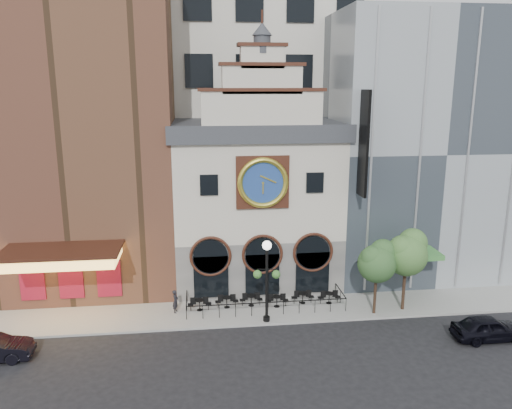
{
  "coord_description": "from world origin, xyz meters",
  "views": [
    {
      "loc": [
        -4.35,
        -28.75,
        14.91
      ],
      "look_at": [
        -0.2,
        6.0,
        6.52
      ],
      "focal_mm": 35.0,
      "sensor_mm": 36.0,
      "label": 1
    }
  ],
  "objects_px": {
    "pedestrian": "(176,301)",
    "car_right": "(489,328)",
    "tree_right": "(407,252)",
    "bistro_0": "(200,304)",
    "bistro_2": "(251,299)",
    "lamppost": "(267,272)",
    "bistro_1": "(227,301)",
    "tree_left": "(377,261)",
    "bistro_3": "(277,300)",
    "bistro_4": "(303,297)",
    "bistro_5": "(329,297)"
  },
  "relations": [
    {
      "from": "bistro_0",
      "to": "bistro_3",
      "type": "xyz_separation_m",
      "value": [
        5.25,
        -0.06,
        0.0
      ]
    },
    {
      "from": "bistro_5",
      "to": "tree_right",
      "type": "height_order",
      "value": "tree_right"
    },
    {
      "from": "bistro_5",
      "to": "lamppost",
      "type": "distance_m",
      "value": 5.89
    },
    {
      "from": "pedestrian",
      "to": "car_right",
      "type": "bearing_deg",
      "value": -93.46
    },
    {
      "from": "bistro_3",
      "to": "car_right",
      "type": "bearing_deg",
      "value": -25.48
    },
    {
      "from": "bistro_0",
      "to": "bistro_2",
      "type": "bearing_deg",
      "value": 5.02
    },
    {
      "from": "bistro_0",
      "to": "lamppost",
      "type": "relative_size",
      "value": 0.29
    },
    {
      "from": "bistro_1",
      "to": "bistro_3",
      "type": "xyz_separation_m",
      "value": [
        3.41,
        -0.28,
        0.0
      ]
    },
    {
      "from": "bistro_5",
      "to": "tree_left",
      "type": "xyz_separation_m",
      "value": [
        2.63,
        -1.8,
        3.21
      ]
    },
    {
      "from": "tree_left",
      "to": "pedestrian",
      "type": "bearing_deg",
      "value": 172.86
    },
    {
      "from": "bistro_4",
      "to": "bistro_5",
      "type": "relative_size",
      "value": 1.0
    },
    {
      "from": "lamppost",
      "to": "bistro_2",
      "type": "bearing_deg",
      "value": 114.54
    },
    {
      "from": "pedestrian",
      "to": "tree_right",
      "type": "bearing_deg",
      "value": -81.46
    },
    {
      "from": "car_right",
      "to": "bistro_5",
      "type": "bearing_deg",
      "value": 54.58
    },
    {
      "from": "bistro_0",
      "to": "bistro_5",
      "type": "distance_m",
      "value": 8.94
    },
    {
      "from": "bistro_1",
      "to": "tree_left",
      "type": "bearing_deg",
      "value": -11.39
    },
    {
      "from": "bistro_4",
      "to": "tree_right",
      "type": "distance_m",
      "value": 7.68
    },
    {
      "from": "bistro_2",
      "to": "bistro_4",
      "type": "relative_size",
      "value": 1.0
    },
    {
      "from": "car_right",
      "to": "tree_left",
      "type": "xyz_separation_m",
      "value": [
        -5.64,
        4.02,
        3.07
      ]
    },
    {
      "from": "bistro_5",
      "to": "pedestrian",
      "type": "xyz_separation_m",
      "value": [
        -10.52,
        -0.15,
        0.32
      ]
    },
    {
      "from": "lamppost",
      "to": "bistro_1",
      "type": "bearing_deg",
      "value": 143.88
    },
    {
      "from": "tree_right",
      "to": "pedestrian",
      "type": "bearing_deg",
      "value": 175.22
    },
    {
      "from": "bistro_2",
      "to": "pedestrian",
      "type": "xyz_separation_m",
      "value": [
        -5.1,
        -0.4,
        0.32
      ]
    },
    {
      "from": "pedestrian",
      "to": "tree_right",
      "type": "distance_m",
      "value": 15.68
    },
    {
      "from": "bistro_5",
      "to": "pedestrian",
      "type": "height_order",
      "value": "pedestrian"
    },
    {
      "from": "bistro_1",
      "to": "bistro_3",
      "type": "height_order",
      "value": "same"
    },
    {
      "from": "bistro_3",
      "to": "car_right",
      "type": "xyz_separation_m",
      "value": [
        11.96,
        -5.7,
        0.13
      ]
    },
    {
      "from": "bistro_2",
      "to": "tree_left",
      "type": "relative_size",
      "value": 0.32
    },
    {
      "from": "bistro_4",
      "to": "lamppost",
      "type": "xyz_separation_m",
      "value": [
        -2.87,
        -2.37,
        2.87
      ]
    },
    {
      "from": "lamppost",
      "to": "tree_right",
      "type": "relative_size",
      "value": 0.97
    },
    {
      "from": "bistro_0",
      "to": "tree_right",
      "type": "height_order",
      "value": "tree_right"
    },
    {
      "from": "tree_right",
      "to": "bistro_0",
      "type": "bearing_deg",
      "value": 174.29
    },
    {
      "from": "bistro_5",
      "to": "tree_right",
      "type": "bearing_deg",
      "value": -16.7
    },
    {
      "from": "bistro_0",
      "to": "tree_right",
      "type": "xyz_separation_m",
      "value": [
        13.71,
        -1.37,
        3.6
      ]
    },
    {
      "from": "bistro_0",
      "to": "bistro_3",
      "type": "relative_size",
      "value": 1.0
    },
    {
      "from": "bistro_3",
      "to": "bistro_4",
      "type": "relative_size",
      "value": 1.0
    },
    {
      "from": "bistro_1",
      "to": "tree_left",
      "type": "height_order",
      "value": "tree_left"
    },
    {
      "from": "car_right",
      "to": "lamppost",
      "type": "relative_size",
      "value": 0.82
    },
    {
      "from": "car_right",
      "to": "tree_right",
      "type": "bearing_deg",
      "value": 38.33
    },
    {
      "from": "bistro_2",
      "to": "tree_left",
      "type": "xyz_separation_m",
      "value": [
        8.05,
        -2.05,
        3.21
      ]
    },
    {
      "from": "bistro_4",
      "to": "car_right",
      "type": "distance_m",
      "value": 11.76
    },
    {
      "from": "bistro_1",
      "to": "car_right",
      "type": "distance_m",
      "value": 16.49
    },
    {
      "from": "bistro_5",
      "to": "car_right",
      "type": "bearing_deg",
      "value": -35.13
    },
    {
      "from": "bistro_2",
      "to": "car_right",
      "type": "height_order",
      "value": "car_right"
    },
    {
      "from": "bistro_0",
      "to": "tree_left",
      "type": "xyz_separation_m",
      "value": [
        11.58,
        -1.74,
        3.21
      ]
    },
    {
      "from": "bistro_5",
      "to": "car_right",
      "type": "height_order",
      "value": "car_right"
    },
    {
      "from": "car_right",
      "to": "tree_right",
      "type": "xyz_separation_m",
      "value": [
        -3.51,
        4.39,
        3.47
      ]
    },
    {
      "from": "bistro_1",
      "to": "tree_left",
      "type": "distance_m",
      "value": 10.43
    },
    {
      "from": "car_right",
      "to": "tree_right",
      "type": "distance_m",
      "value": 6.6
    },
    {
      "from": "lamppost",
      "to": "bistro_0",
      "type": "bearing_deg",
      "value": 161.43
    }
  ]
}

